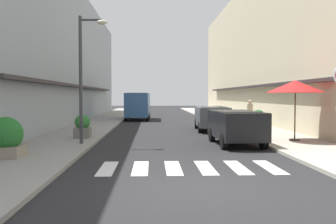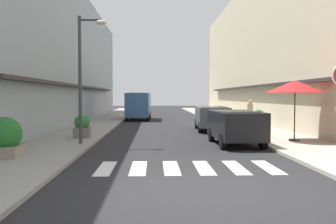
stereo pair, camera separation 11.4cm
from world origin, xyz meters
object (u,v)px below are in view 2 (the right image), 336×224
at_px(parked_car_mid, 212,116).
at_px(delivery_van, 139,104).
at_px(planter_midblock, 82,126).
at_px(street_lamp, 85,66).
at_px(cafe_umbrella, 295,87).
at_px(planter_corner, 4,138).
at_px(parked_car_near, 235,124).
at_px(pedestrian_walking_near, 250,114).
at_px(planter_far, 258,120).

relative_size(parked_car_mid, delivery_van, 0.82).
bearing_deg(planter_midblock, parked_car_mid, 34.02).
relative_size(street_lamp, cafe_umbrella, 1.97).
distance_m(street_lamp, planter_corner, 4.69).
relative_size(delivery_van, street_lamp, 1.03).
relative_size(parked_car_mid, street_lamp, 0.85).
height_order(parked_car_near, cafe_umbrella, cafe_umbrella).
bearing_deg(parked_car_mid, street_lamp, -133.06).
distance_m(parked_car_mid, planter_midblock, 8.31).
bearing_deg(street_lamp, pedestrian_walking_near, 35.85).
distance_m(parked_car_near, street_lamp, 6.79).
bearing_deg(planter_corner, parked_car_mid, 50.55).
bearing_deg(pedestrian_walking_near, cafe_umbrella, 123.58).
distance_m(parked_car_mid, planter_far, 2.78).
bearing_deg(planter_far, cafe_umbrella, -89.66).
height_order(parked_car_mid, pedestrian_walking_near, pedestrian_walking_near).
xyz_separation_m(planter_midblock, pedestrian_walking_near, (9.06, 4.01, 0.40)).
xyz_separation_m(parked_car_mid, cafe_umbrella, (2.77, -6.07, 1.59)).
relative_size(parked_car_mid, cafe_umbrella, 1.67).
xyz_separation_m(cafe_umbrella, pedestrian_walking_near, (-0.59, 5.44, -1.46)).
relative_size(parked_car_near, pedestrian_walking_near, 2.26).
relative_size(delivery_van, cafe_umbrella, 2.03).
height_order(street_lamp, pedestrian_walking_near, street_lamp).
bearing_deg(parked_car_mid, delivery_van, 114.65).
distance_m(street_lamp, pedestrian_walking_near, 10.76).
xyz_separation_m(street_lamp, pedestrian_walking_near, (8.52, 6.16, -2.29)).
height_order(delivery_van, planter_corner, delivery_van).
bearing_deg(parked_car_mid, pedestrian_walking_near, -16.15).
xyz_separation_m(parked_car_mid, delivery_van, (-4.84, 10.54, 0.48)).
distance_m(parked_car_mid, pedestrian_walking_near, 2.27).
xyz_separation_m(cafe_umbrella, planter_corner, (-11.11, -4.06, -1.77)).
bearing_deg(pedestrian_walking_near, planter_far, -130.15).
height_order(street_lamp, planter_far, street_lamp).
height_order(cafe_umbrella, pedestrian_walking_near, cafe_umbrella).
bearing_deg(parked_car_near, planter_far, 66.35).
bearing_deg(parked_car_near, parked_car_mid, 90.00).
relative_size(parked_car_near, delivery_van, 0.73).
bearing_deg(planter_corner, planter_midblock, 75.11).
bearing_deg(delivery_van, planter_midblock, -97.67).
relative_size(planter_midblock, pedestrian_walking_near, 0.63).
bearing_deg(pedestrian_walking_near, planter_corner, 69.47).
height_order(parked_car_mid, planter_far, parked_car_mid).
distance_m(delivery_van, pedestrian_walking_near, 13.19).
bearing_deg(parked_car_near, cafe_umbrella, 11.73).
bearing_deg(planter_corner, pedestrian_walking_near, 42.10).
bearing_deg(planter_far, planter_midblock, -156.19).
xyz_separation_m(parked_car_near, planter_corner, (-8.34, -3.48, -0.18)).
bearing_deg(planter_far, parked_car_mid, 171.70).
xyz_separation_m(delivery_van, planter_far, (7.57, -10.94, -0.73)).
height_order(delivery_van, cafe_umbrella, cafe_umbrella).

